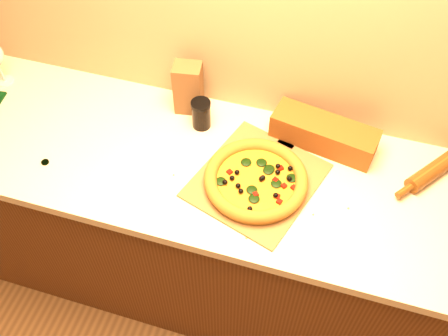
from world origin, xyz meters
TOP-DOWN VIEW (x-y plane):
  - cabinet at (0.00, 1.43)m, footprint 2.80×0.65m
  - countertop at (0.00, 1.43)m, footprint 2.84×0.68m
  - pizza_peel at (0.08, 1.41)m, footprint 0.49×0.62m
  - pizza at (0.07, 1.38)m, footprint 0.36×0.36m
  - bottle_cap at (-0.68, 1.26)m, footprint 0.03×0.03m
  - rolling_pin at (0.67, 1.62)m, footprint 0.28×0.35m
  - bread_bag at (0.26, 1.64)m, footprint 0.40×0.19m
  - paper_bag at (-0.28, 1.68)m, footprint 0.12×0.10m
  - dark_jar at (-0.20, 1.60)m, footprint 0.07×0.07m

SIDE VIEW (x-z plane):
  - cabinet at x=0.00m, z-range 0.00..0.86m
  - countertop at x=0.00m, z-range 0.86..0.90m
  - bottle_cap at x=-0.68m, z-range 0.90..0.91m
  - pizza_peel at x=0.08m, z-range 0.90..0.91m
  - rolling_pin at x=0.67m, z-range 0.90..0.96m
  - pizza at x=0.07m, z-range 0.91..0.96m
  - bread_bag at x=0.26m, z-range 0.90..1.01m
  - dark_jar at x=-0.20m, z-range 0.90..1.02m
  - paper_bag at x=-0.28m, z-range 0.90..1.11m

